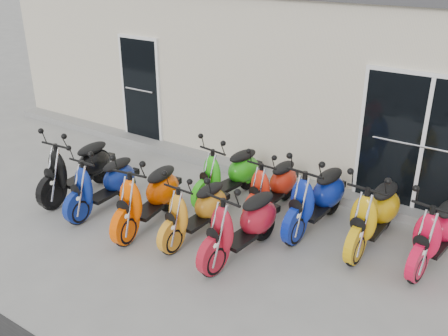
{
  "coord_description": "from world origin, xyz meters",
  "views": [
    {
      "loc": [
        4.07,
        -5.38,
        3.96
      ],
      "look_at": [
        0.0,
        0.6,
        0.75
      ],
      "focal_mm": 40.0,
      "sensor_mm": 36.0,
      "label": 1
    }
  ],
  "objects": [
    {
      "name": "scooter_back_green",
      "position": [
        -0.14,
        0.95,
        0.63
      ],
      "size": [
        0.84,
        1.76,
        1.25
      ],
      "primitive_type": null,
      "rotation": [
        0.0,
        0.0,
        -0.13
      ],
      "color": "green",
      "rests_on": "ground"
    },
    {
      "name": "scooter_front_blue",
      "position": [
        -1.63,
        -0.49,
        0.61
      ],
      "size": [
        0.66,
        1.66,
        1.21
      ],
      "primitive_type": null,
      "rotation": [
        0.0,
        0.0,
        0.04
      ],
      "color": "navy",
      "rests_on": "ground"
    },
    {
      "name": "scooter_front_red",
      "position": [
        0.95,
        -0.37,
        0.64
      ],
      "size": [
        0.79,
        1.79,
        1.28
      ],
      "primitive_type": null,
      "rotation": [
        0.0,
        0.0,
        -0.09
      ],
      "color": "#AF1426",
      "rests_on": "ground"
    },
    {
      "name": "door_left",
      "position": [
        -3.2,
        2.17,
        1.26
      ],
      "size": [
        1.07,
        0.08,
        2.22
      ],
      "primitive_type": "cube",
      "color": "black",
      "rests_on": "front_step"
    },
    {
      "name": "scooter_front_black",
      "position": [
        -2.38,
        -0.36,
        0.66
      ],
      "size": [
        0.81,
        1.84,
        1.32
      ],
      "primitive_type": null,
      "rotation": [
        0.0,
        0.0,
        0.09
      ],
      "color": "black",
      "rests_on": "ground"
    },
    {
      "name": "building",
      "position": [
        0.0,
        5.2,
        1.6
      ],
      "size": [
        14.0,
        6.0,
        3.2
      ],
      "primitive_type": "cube",
      "color": "beige",
      "rests_on": "ground"
    },
    {
      "name": "ground",
      "position": [
        0.0,
        0.0,
        0.0
      ],
      "size": [
        80.0,
        80.0,
        0.0
      ],
      "primitive_type": "plane",
      "color": "gray",
      "rests_on": "ground"
    },
    {
      "name": "scooter_back_red",
      "position": [
        0.66,
        1.01,
        0.59
      ],
      "size": [
        0.61,
        1.6,
        1.17
      ],
      "primitive_type": null,
      "rotation": [
        0.0,
        0.0,
        -0.02
      ],
      "color": "red",
      "rests_on": "ground"
    },
    {
      "name": "scooter_back_blue",
      "position": [
        1.47,
        0.9,
        0.66
      ],
      "size": [
        0.77,
        1.84,
        1.33
      ],
      "primitive_type": null,
      "rotation": [
        0.0,
        0.0,
        -0.07
      ],
      "color": "#0D2398",
      "rests_on": "ground"
    },
    {
      "name": "door_right",
      "position": [
        2.6,
        2.17,
        1.26
      ],
      "size": [
        2.02,
        0.08,
        2.22
      ],
      "primitive_type": "cube",
      "color": "black",
      "rests_on": "front_step"
    },
    {
      "name": "front_step",
      "position": [
        0.0,
        2.02,
        0.07
      ],
      "size": [
        14.0,
        0.4,
        0.15
      ],
      "primitive_type": "cube",
      "color": "gray",
      "rests_on": "ground"
    },
    {
      "name": "scooter_back_yellow",
      "position": [
        2.35,
        0.91,
        0.66
      ],
      "size": [
        0.71,
        1.8,
        1.31
      ],
      "primitive_type": null,
      "rotation": [
        0.0,
        0.0,
        -0.04
      ],
      "color": "gold",
      "rests_on": "ground"
    },
    {
      "name": "scooter_back_extra",
      "position": [
        3.2,
        0.95,
        0.63
      ],
      "size": [
        0.84,
        1.76,
        1.25
      ],
      "primitive_type": null,
      "rotation": [
        0.0,
        0.0,
        -0.13
      ],
      "color": "red",
      "rests_on": "ground"
    },
    {
      "name": "scooter_front_orange_b",
      "position": [
        0.14,
        -0.33,
        0.58
      ],
      "size": [
        0.63,
        1.6,
        1.17
      ],
      "primitive_type": null,
      "rotation": [
        0.0,
        0.0,
        -0.03
      ],
      "color": "orange",
      "rests_on": "ground"
    },
    {
      "name": "scooter_front_orange_a",
      "position": [
        -0.66,
        -0.48,
        0.65
      ],
      "size": [
        0.89,
        1.84,
        1.31
      ],
      "primitive_type": null,
      "rotation": [
        0.0,
        0.0,
        0.14
      ],
      "color": "#FF5300",
      "rests_on": "ground"
    }
  ]
}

